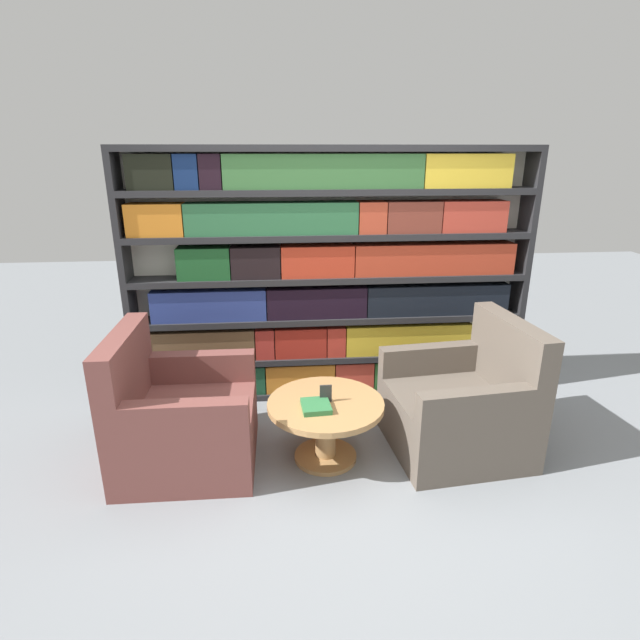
% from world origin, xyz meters
% --- Properties ---
extents(ground_plane, '(14.00, 14.00, 0.00)m').
position_xyz_m(ground_plane, '(0.00, 0.00, 0.00)').
color(ground_plane, gray).
extents(bookshelf, '(3.29, 0.30, 2.07)m').
position_xyz_m(bookshelf, '(-0.01, 1.24, 1.03)').
color(bookshelf, silver).
rests_on(bookshelf, ground_plane).
extents(armchair_left, '(0.89, 0.87, 0.94)m').
position_xyz_m(armchair_left, '(-1.11, 0.27, 0.31)').
color(armchair_left, brown).
rests_on(armchair_left, ground_plane).
extents(armchair_right, '(0.97, 0.95, 0.94)m').
position_xyz_m(armchair_right, '(0.84, 0.28, 0.31)').
color(armchair_right, brown).
rests_on(armchair_right, ground_plane).
extents(coffee_table, '(0.79, 0.79, 0.44)m').
position_xyz_m(coffee_table, '(-0.14, 0.21, 0.31)').
color(coffee_table, '#AD7F4C').
rests_on(coffee_table, ground_plane).
extents(table_sign, '(0.08, 0.06, 0.12)m').
position_xyz_m(table_sign, '(-0.14, 0.21, 0.49)').
color(table_sign, black).
rests_on(table_sign, coffee_table).
extents(stray_book, '(0.20, 0.22, 0.04)m').
position_xyz_m(stray_book, '(-0.21, 0.12, 0.46)').
color(stray_book, '#2D703D').
rests_on(stray_book, coffee_table).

